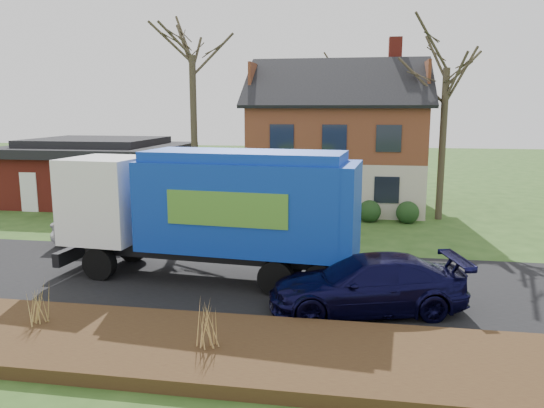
# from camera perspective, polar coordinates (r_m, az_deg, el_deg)

# --- Properties ---
(ground) EXTENTS (120.00, 120.00, 0.00)m
(ground) POSITION_cam_1_polar(r_m,az_deg,el_deg) (17.18, -2.08, -8.20)
(ground) COLOR #274717
(ground) RESTS_ON ground
(road) EXTENTS (80.00, 7.00, 0.02)m
(road) POSITION_cam_1_polar(r_m,az_deg,el_deg) (17.18, -2.08, -8.16)
(road) COLOR black
(road) RESTS_ON ground
(mulch_verge) EXTENTS (80.00, 3.50, 0.30)m
(mulch_verge) POSITION_cam_1_polar(r_m,az_deg,el_deg) (12.35, -7.20, -15.19)
(mulch_verge) COLOR black
(mulch_verge) RESTS_ON ground
(main_house) EXTENTS (12.95, 8.95, 9.26)m
(main_house) POSITION_cam_1_polar(r_m,az_deg,el_deg) (29.95, 6.10, 7.53)
(main_house) COLOR beige
(main_house) RESTS_ON ground
(ranch_house) EXTENTS (9.80, 8.20, 3.70)m
(ranch_house) POSITION_cam_1_polar(r_m,az_deg,el_deg) (32.95, -18.24, 3.45)
(ranch_house) COLOR maroon
(ranch_house) RESTS_ON ground
(garbage_truck) EXTENTS (9.86, 3.40, 4.14)m
(garbage_truck) POSITION_cam_1_polar(r_m,az_deg,el_deg) (16.90, -6.27, -0.19)
(garbage_truck) COLOR black
(garbage_truck) RESTS_ON ground
(silver_sedan) EXTENTS (4.56, 2.32, 1.43)m
(silver_sedan) POSITION_cam_1_polar(r_m,az_deg,el_deg) (22.34, -16.89, -2.38)
(silver_sedan) COLOR #B5B8BD
(silver_sedan) RESTS_ON ground
(navy_wagon) EXTENTS (5.64, 3.35, 1.53)m
(navy_wagon) POSITION_cam_1_polar(r_m,az_deg,el_deg) (14.66, 10.15, -8.49)
(navy_wagon) COLOR black
(navy_wagon) RESTS_ON ground
(tree_front_west) EXTENTS (3.74, 3.74, 11.10)m
(tree_front_west) POSITION_cam_1_polar(r_m,az_deg,el_deg) (27.30, -8.67, 17.98)
(tree_front_west) COLOR #3E3625
(tree_front_west) RESTS_ON ground
(tree_front_east) EXTENTS (3.77, 3.77, 10.46)m
(tree_front_east) POSITION_cam_1_polar(r_m,az_deg,el_deg) (27.28, 18.44, 16.23)
(tree_front_east) COLOR #3F3625
(tree_front_east) RESTS_ON ground
(tree_back) EXTENTS (3.18, 3.18, 10.09)m
(tree_back) POSITION_cam_1_polar(r_m,az_deg,el_deg) (37.60, 8.13, 14.71)
(tree_back) COLOR #392F22
(tree_back) RESTS_ON ground
(grass_clump_west) EXTENTS (0.39, 0.32, 1.03)m
(grass_clump_west) POSITION_cam_1_polar(r_m,az_deg,el_deg) (14.13, -23.86, -9.75)
(grass_clump_west) COLOR #A58A49
(grass_clump_west) RESTS_ON mulch_verge
(grass_clump_mid) EXTENTS (0.36, 0.30, 1.02)m
(grass_clump_mid) POSITION_cam_1_polar(r_m,az_deg,el_deg) (11.89, -7.08, -12.76)
(grass_clump_mid) COLOR tan
(grass_clump_mid) RESTS_ON mulch_verge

